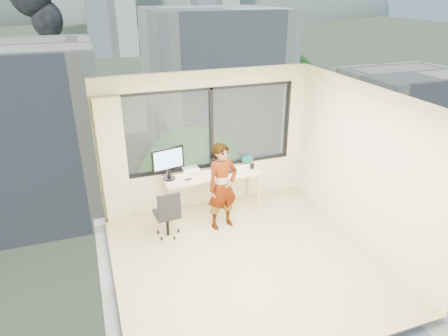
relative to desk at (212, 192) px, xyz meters
name	(u,v)px	position (x,y,z in m)	size (l,w,h in m)	color
floor	(245,259)	(0.00, -1.66, -0.38)	(4.00, 4.00, 0.01)	#C9B583
ceiling	(250,97)	(0.00, -1.66, 2.23)	(4.00, 4.00, 0.01)	white
wall_front	(323,269)	(0.00, -3.66, 0.93)	(4.00, 0.01, 2.60)	beige
wall_left	(104,209)	(-2.00, -1.66, 0.93)	(0.01, 4.00, 2.60)	beige
wall_right	(363,166)	(2.00, -1.66, 0.93)	(0.01, 4.00, 2.60)	beige
window_wall	(209,128)	(0.05, 0.34, 1.15)	(3.30, 0.16, 1.55)	black
curtain	(114,162)	(-1.72, 0.22, 0.77)	(0.45, 0.14, 2.30)	beige
desk	(212,192)	(0.00, 0.00, 0.00)	(1.80, 0.60, 0.75)	#CDB289
chair	(167,212)	(-1.00, -0.59, 0.07)	(0.46, 0.46, 0.90)	black
person	(223,187)	(-0.01, -0.61, 0.41)	(0.57, 0.37, 1.56)	#2D2D33
monitor	(168,163)	(-0.80, 0.06, 0.68)	(0.61, 0.13, 0.61)	black
game_console	(191,170)	(-0.34, 0.23, 0.41)	(0.29, 0.24, 0.07)	white
laptop	(223,167)	(0.21, 0.00, 0.49)	(0.36, 0.38, 0.23)	black
cellphone	(188,179)	(-0.49, -0.09, 0.38)	(0.12, 0.05, 0.01)	black
pen_cup	(252,166)	(0.80, -0.02, 0.43)	(0.09, 0.09, 0.11)	black
handbag	(247,159)	(0.80, 0.22, 0.47)	(0.24, 0.12, 0.18)	#0E5450
exterior_ground	(86,56)	(0.00, 118.34, -14.38)	(400.00, 400.00, 0.04)	#515B3D
near_bldg_b	(214,84)	(12.00, 36.34, -6.38)	(14.00, 13.00, 16.00)	white
near_bldg_c	(402,118)	(30.00, 26.34, -9.38)	(12.00, 10.00, 10.00)	beige
far_tower_c	(212,3)	(45.00, 138.34, -1.38)	(15.00, 15.00, 26.00)	silver
hill_b	(208,12)	(100.00, 318.34, -14.38)	(300.00, 220.00, 96.00)	slate
tree_b	(196,206)	(4.00, 16.34, -9.88)	(7.60, 7.60, 9.00)	#27501A
tree_c	(284,98)	(22.00, 38.34, -9.38)	(8.40, 8.40, 10.00)	#27501A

